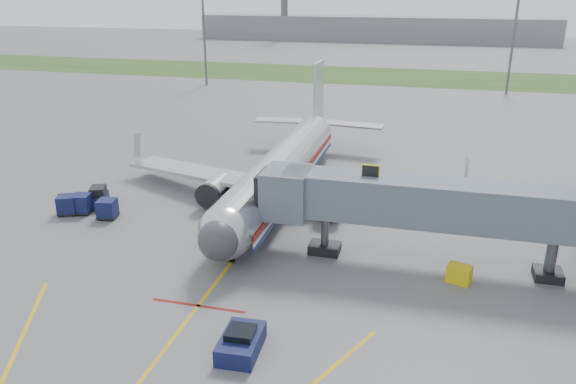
% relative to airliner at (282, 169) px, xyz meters
% --- Properties ---
extents(ground, '(400.00, 400.00, 0.00)m').
position_rel_airliner_xyz_m(ground, '(-0.00, -15.25, -2.65)').
color(ground, '#565659').
rests_on(ground, ground).
extents(grass_strip, '(300.00, 25.00, 0.01)m').
position_rel_airliner_xyz_m(grass_strip, '(-0.00, 74.75, -2.64)').
color(grass_strip, '#2D4C1E').
rests_on(grass_strip, ground).
extents(apron_markings, '(21.52, 50.00, 0.01)m').
position_rel_airliner_xyz_m(apron_markings, '(-0.00, -22.65, -2.64)').
color(apron_markings, gold).
rests_on(apron_markings, ground).
extents(airliner, '(32.10, 35.67, 10.25)m').
position_rel_airliner_xyz_m(airliner, '(0.00, 0.00, 0.00)').
color(airliner, silver).
rests_on(airliner, ground).
extents(jet_bridge, '(25.30, 4.00, 6.90)m').
position_rel_airliner_xyz_m(jet_bridge, '(12.86, -10.25, 1.82)').
color(jet_bridge, slate).
rests_on(jet_bridge, ground).
extents(light_mast_left, '(2.00, 0.44, 20.40)m').
position_rel_airliner_xyz_m(light_mast_left, '(-30.00, 54.75, 8.13)').
color(light_mast_left, '#595B60').
rests_on(light_mast_left, ground).
extents(light_mast_right, '(2.00, 0.44, 20.40)m').
position_rel_airliner_xyz_m(light_mast_right, '(25.00, 59.75, 8.13)').
color(light_mast_right, '#595B60').
rests_on(light_mast_right, ground).
extents(distant_terminal, '(120.00, 14.00, 8.00)m').
position_rel_airliner_xyz_m(distant_terminal, '(-10.00, 154.75, 1.35)').
color(distant_terminal, slate).
rests_on(distant_terminal, ground).
extents(pushback_tug, '(2.14, 3.35, 1.36)m').
position_rel_airliner_xyz_m(pushback_tug, '(4.00, -22.85, -2.08)').
color(pushback_tug, black).
rests_on(pushback_tug, ground).
extents(baggage_tug, '(2.19, 2.87, 1.79)m').
position_rel_airliner_xyz_m(baggage_tug, '(-14.83, -6.34, -1.85)').
color(baggage_tug, black).
rests_on(baggage_tug, ground).
extents(baggage_cart_a, '(1.83, 1.83, 1.65)m').
position_rel_airliner_xyz_m(baggage_cart_a, '(-15.37, -8.10, -1.80)').
color(baggage_cart_a, black).
rests_on(baggage_cart_a, ground).
extents(baggage_cart_b, '(2.00, 2.00, 1.63)m').
position_rel_airliner_xyz_m(baggage_cart_b, '(-16.43, -8.60, -1.81)').
color(baggage_cart_b, black).
rests_on(baggage_cart_b, ground).
extents(baggage_cart_c, '(1.74, 1.74, 1.61)m').
position_rel_airliner_xyz_m(baggage_cart_c, '(-12.66, -8.52, -1.83)').
color(baggage_cart_c, black).
rests_on(baggage_cart_c, ground).
extents(belt_loader, '(1.71, 3.80, 1.80)m').
position_rel_airliner_xyz_m(belt_loader, '(-3.78, -3.85, -2.20)').
color(belt_loader, black).
rests_on(belt_loader, ground).
extents(ground_power_cart, '(1.73, 1.42, 1.19)m').
position_rel_airliner_xyz_m(ground_power_cart, '(15.29, -12.25, -2.06)').
color(ground_power_cart, '#D4BC0C').
rests_on(ground_power_cart, ground).
extents(ramp_worker, '(0.64, 0.73, 1.67)m').
position_rel_airliner_xyz_m(ramp_worker, '(-3.00, -10.05, -1.81)').
color(ramp_worker, '#9DD419').
rests_on(ramp_worker, ground).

